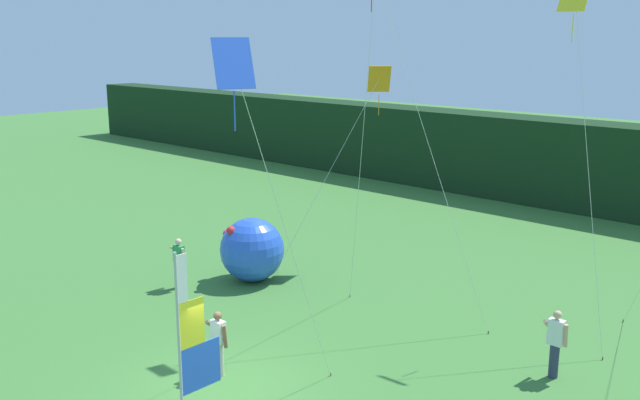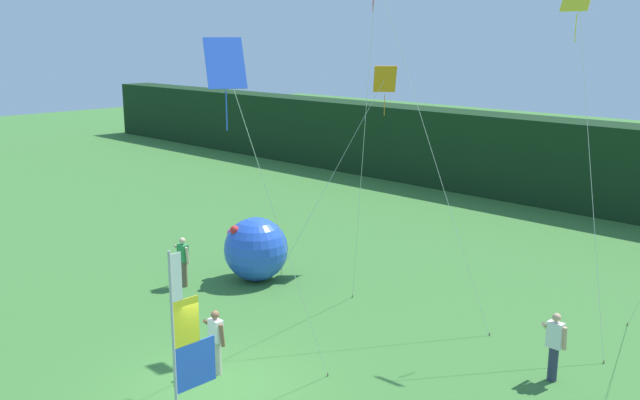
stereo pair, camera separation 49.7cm
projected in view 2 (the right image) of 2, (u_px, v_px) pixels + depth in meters
The scene contains 10 objects.
ground_plane at pixel (214, 388), 16.00m from camera, with size 120.00×120.00×0.00m, color #3D7533.
distant_treeline at pixel (623, 171), 30.96m from camera, with size 80.00×2.40×3.99m, color black.
banner_flag at pixel (186, 340), 14.27m from camera, with size 0.06×1.03×3.72m.
person_near_banner at pixel (216, 341), 16.46m from camera, with size 0.55×0.48×1.59m.
person_far_left at pixel (554, 345), 16.15m from camera, with size 0.55×0.48×1.65m.
person_far_right at pixel (183, 261), 22.29m from camera, with size 0.55×0.48×1.61m.
inflatable_balloon at pixel (256, 249), 22.86m from camera, with size 2.10×2.07×2.07m.
kite_yellow_diamond_0 at pixel (580, 11), 17.43m from camera, with size 2.37×1.55×9.22m.
kite_blue_diamond_3 at pixel (231, 83), 12.41m from camera, with size 1.01×3.65×7.73m.
kite_orange_diamond_6 at pixel (381, 86), 23.93m from camera, with size 2.11×3.84×6.79m.
Camera 2 is at (12.01, -8.70, 7.75)m, focal length 39.76 mm.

